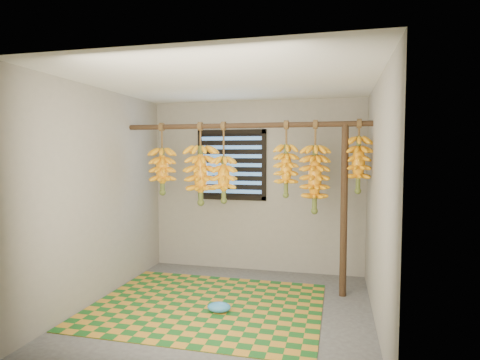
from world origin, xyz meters
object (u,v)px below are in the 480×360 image
(woven_mat, at_px, (207,305))
(banana_bunch_d, at_px, (286,170))
(plastic_bag, at_px, (219,307))
(banana_bunch_e, at_px, (315,179))
(banana_bunch_a, at_px, (162,171))
(banana_bunch_c, at_px, (224,179))
(banana_bunch_b, at_px, (201,175))
(support_post, at_px, (344,211))
(banana_bunch_f, at_px, (358,164))

(woven_mat, relative_size, banana_bunch_d, 2.73)
(plastic_bag, distance_m, banana_bunch_e, 1.80)
(plastic_bag, height_order, banana_bunch_d, banana_bunch_d)
(banana_bunch_a, bearing_deg, banana_bunch_c, 0.00)
(plastic_bag, bearing_deg, banana_bunch_d, 54.76)
(banana_bunch_b, relative_size, banana_bunch_d, 1.13)
(woven_mat, relative_size, plastic_bag, 9.80)
(support_post, xyz_separation_m, banana_bunch_d, (-0.67, 0.00, 0.46))
(banana_bunch_b, bearing_deg, banana_bunch_c, 0.00)
(banana_bunch_a, height_order, banana_bunch_b, same)
(banana_bunch_d, bearing_deg, banana_bunch_b, 180.00)
(banana_bunch_b, relative_size, banana_bunch_e, 0.95)
(banana_bunch_a, distance_m, banana_bunch_e, 1.93)
(plastic_bag, relative_size, banana_bunch_b, 0.25)
(banana_bunch_a, bearing_deg, woven_mat, -39.62)
(support_post, xyz_separation_m, banana_bunch_a, (-2.26, 0.00, 0.44))
(banana_bunch_a, xyz_separation_m, banana_bunch_b, (0.52, 0.00, -0.05))
(support_post, relative_size, banana_bunch_d, 2.22)
(banana_bunch_a, height_order, banana_bunch_e, same)
(banana_bunch_a, bearing_deg, banana_bunch_f, -0.00)
(banana_bunch_a, xyz_separation_m, banana_bunch_f, (2.41, -0.00, 0.10))
(banana_bunch_b, bearing_deg, banana_bunch_a, 180.00)
(banana_bunch_a, height_order, banana_bunch_d, same)
(banana_bunch_e, bearing_deg, plastic_bag, -138.06)
(woven_mat, height_order, banana_bunch_a, banana_bunch_a)
(banana_bunch_d, distance_m, banana_bunch_e, 0.35)
(plastic_bag, relative_size, banana_bunch_c, 0.25)
(support_post, height_order, woven_mat, support_post)
(support_post, height_order, banana_bunch_c, banana_bunch_c)
(support_post, relative_size, banana_bunch_b, 1.96)
(support_post, distance_m, banana_bunch_c, 1.48)
(woven_mat, xyz_separation_m, banana_bunch_e, (1.11, 0.67, 1.36))
(banana_bunch_f, bearing_deg, banana_bunch_c, 180.00)
(banana_bunch_a, relative_size, banana_bunch_d, 1.00)
(plastic_bag, distance_m, banana_bunch_c, 1.54)
(banana_bunch_f, bearing_deg, support_post, 180.00)
(support_post, xyz_separation_m, woven_mat, (-1.45, -0.67, -0.99))
(plastic_bag, distance_m, banana_bunch_f, 2.20)
(banana_bunch_a, height_order, banana_bunch_c, same)
(plastic_bag, height_order, banana_bunch_b, banana_bunch_b)
(banana_bunch_a, distance_m, banana_bunch_c, 0.82)
(plastic_bag, relative_size, banana_bunch_e, 0.23)
(banana_bunch_e, bearing_deg, banana_bunch_d, 180.00)
(woven_mat, height_order, plastic_bag, plastic_bag)
(banana_bunch_b, bearing_deg, woven_mat, -66.32)
(woven_mat, bearing_deg, banana_bunch_b, 113.68)
(support_post, height_order, banana_bunch_e, banana_bunch_e)
(banana_bunch_e, bearing_deg, woven_mat, -148.78)
(banana_bunch_b, height_order, banana_bunch_d, same)
(banana_bunch_c, bearing_deg, banana_bunch_f, -0.00)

